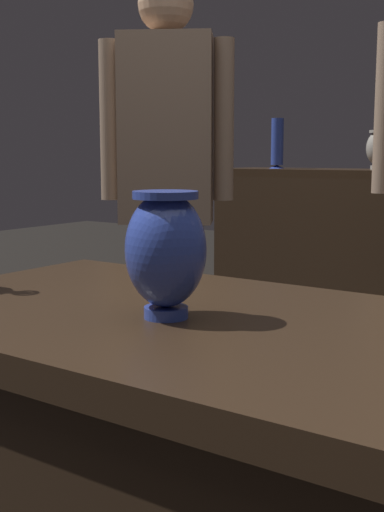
# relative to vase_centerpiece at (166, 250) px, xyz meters

# --- Properties ---
(vase_centerpiece) EXTENTS (0.13, 0.13, 0.20)m
(vase_centerpiece) POSITION_rel_vase_centerpiece_xyz_m (0.00, 0.00, 0.00)
(vase_centerpiece) COLOR #2D429E
(vase_centerpiece) RESTS_ON display_plinth
(shelf_vase_far_left) EXTENTS (0.08, 0.08, 0.25)m
(shelf_vase_far_left) POSITION_rel_vase_centerpiece_xyz_m (-0.97, 2.23, 0.20)
(shelf_vase_far_left) COLOR #2D429E
(shelf_vase_far_left) RESTS_ON back_display_shelf
(shelf_vase_left) EXTENTS (0.12, 0.12, 0.18)m
(shelf_vase_left) POSITION_rel_vase_centerpiece_xyz_m (-0.45, 2.25, 0.18)
(shelf_vase_left) COLOR gray
(shelf_vase_left) RESTS_ON back_display_shelf
(visitor_near_left) EXTENTS (0.42, 0.32, 1.66)m
(visitor_near_left) POSITION_rel_vase_centerpiece_xyz_m (-0.80, 1.06, 0.07)
(visitor_near_left) COLOR slate
(visitor_near_left) RESTS_ON ground_plane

